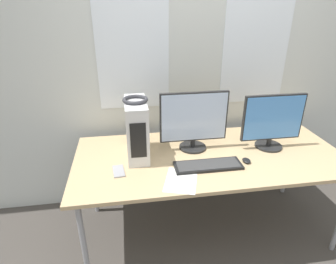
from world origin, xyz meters
name	(u,v)px	position (x,y,z in m)	size (l,w,h in m)	color
wall_back	(195,66)	(0.00, 1.08, 1.35)	(8.00, 0.07, 2.70)	silver
desk	(210,159)	(0.00, 0.47, 0.73)	(2.13, 0.95, 0.77)	tan
pc_tower	(137,129)	(-0.57, 0.56, 0.99)	(0.16, 0.40, 0.45)	silver
headphones	(135,100)	(-0.57, 0.56, 1.23)	(0.19, 0.19, 0.03)	#333338
monitor_main	(194,120)	(-0.11, 0.60, 1.02)	(0.55, 0.22, 0.48)	black
monitor_right_near	(273,121)	(0.52, 0.52, 1.00)	(0.51, 0.22, 0.46)	black
keyboard	(208,165)	(-0.07, 0.30, 0.78)	(0.50, 0.17, 0.02)	black
mouse	(246,161)	(0.24, 0.32, 0.78)	(0.06, 0.08, 0.03)	black
cell_phone	(119,171)	(-0.72, 0.33, 0.78)	(0.09, 0.16, 0.01)	#99999E
paper_sheet_front	(181,180)	(-0.30, 0.16, 0.77)	(0.29, 0.35, 0.00)	white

